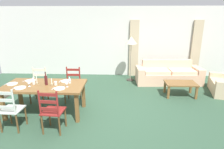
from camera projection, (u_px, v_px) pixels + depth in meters
ground_plane at (110, 112)px, 4.72m from camera, size 9.60×9.60×0.02m
wall_far at (114, 42)px, 7.47m from camera, size 9.60×0.16×2.70m
curtain_panel_left at (134, 49)px, 7.38m from camera, size 0.35×0.08×2.20m
curtain_panel_right at (196, 49)px, 7.28m from camera, size 0.35×0.08×2.20m
dining_table at (45, 88)px, 4.48m from camera, size 1.90×0.96×0.75m
dining_chair_near_left at (10, 109)px, 3.84m from camera, size 0.43×0.42×0.96m
dining_chair_near_right at (52, 111)px, 3.77m from camera, size 0.45×0.43×0.96m
dining_chair_far_left at (39, 85)px, 5.23m from camera, size 0.42×0.40×0.96m
dining_chair_far_right at (73, 85)px, 5.24m from camera, size 0.42×0.40×0.96m
dinner_plate_near_left at (20, 88)px, 4.23m from camera, size 0.24×0.24×0.02m
fork_near_left at (14, 88)px, 4.24m from camera, size 0.03×0.17×0.01m
dinner_plate_near_right at (60, 88)px, 4.19m from camera, size 0.24×0.24×0.02m
fork_near_right at (53, 89)px, 4.20m from camera, size 0.02×0.17×0.01m
dinner_plate_far_left at (31, 81)px, 4.71m from camera, size 0.24×0.24×0.02m
fork_far_left at (25, 81)px, 4.72m from camera, size 0.03×0.17×0.01m
dinner_plate_far_right at (66, 81)px, 4.67m from camera, size 0.24×0.24×0.02m
fork_far_right at (60, 81)px, 4.68m from camera, size 0.02×0.17×0.01m
dinner_plate_head_west at (12, 84)px, 4.48m from camera, size 0.24×0.24×0.02m
fork_head_west at (6, 84)px, 4.49m from camera, size 0.03×0.17×0.01m
wine_bottle at (46, 80)px, 4.41m from camera, size 0.07×0.07×0.32m
wine_glass_near_left at (29, 82)px, 4.31m from camera, size 0.06×0.06×0.16m
wine_glass_near_right at (67, 82)px, 4.27m from camera, size 0.06×0.06×0.16m
wine_glass_far_left at (33, 78)px, 4.55m from camera, size 0.06×0.06×0.16m
wine_glass_far_right at (70, 79)px, 4.54m from camera, size 0.06×0.06×0.16m
coffee_cup_primary at (56, 83)px, 4.41m from camera, size 0.07×0.07×0.09m
coffee_cup_secondary at (34, 83)px, 4.46m from camera, size 0.07×0.07×0.09m
candle_tall at (37, 81)px, 4.46m from camera, size 0.05×0.05×0.26m
candle_short at (52, 84)px, 4.39m from camera, size 0.05×0.05×0.17m
couch at (168, 75)px, 6.79m from camera, size 2.31×0.90×0.80m
coffee_table at (181, 85)px, 5.60m from camera, size 0.90×0.56×0.42m
standing_lamp at (131, 43)px, 6.69m from camera, size 0.40×0.40×1.64m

